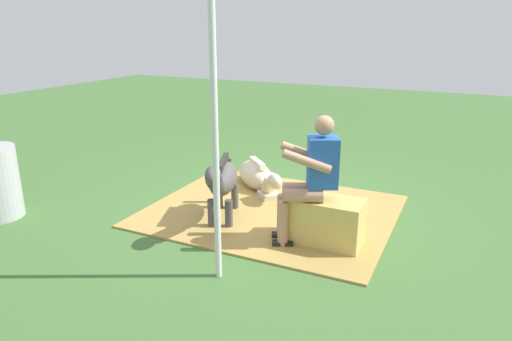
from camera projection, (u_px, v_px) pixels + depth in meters
The scene contains 7 objects.
ground_plane at pixel (278, 211), 5.86m from camera, with size 24.00×24.00×0.00m, color #426B33.
hay_patch at pixel (271, 211), 5.82m from camera, with size 2.95×2.46×0.02m, color #AD8C47.
hay_bale at pixel (325, 222), 4.92m from camera, with size 0.80×0.42×0.51m, color tan.
person_seated at pixel (311, 174), 4.78m from camera, with size 0.72×0.58×1.39m.
pony_standing at pixel (222, 180), 5.40m from camera, with size 0.67×1.29×0.87m.
pony_lying at pixel (258, 176), 6.57m from camera, with size 1.14×1.14×0.42m.
tent_pole_left at pixel (215, 147), 3.98m from camera, with size 0.06×0.06×2.49m, color silver.
Camera 1 is at (-2.09, 5.02, 2.27)m, focal length 32.61 mm.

